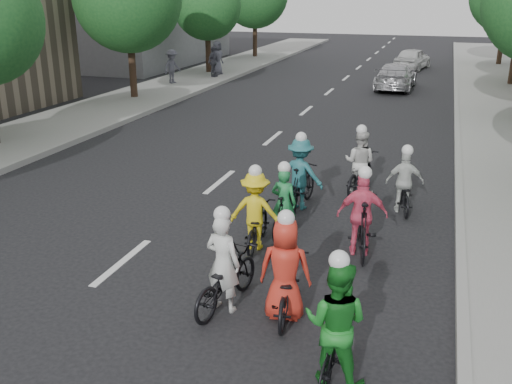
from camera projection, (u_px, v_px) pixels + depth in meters
The scene contains 20 objects.
ground at pixel (122, 262), 10.72m from camera, with size 120.00×120.00×0.00m, color black.
sidewalk_left at pixel (74, 121), 21.99m from camera, with size 4.00×80.00×0.15m, color gray.
curb_left at pixel (119, 124), 21.42m from camera, with size 0.18×80.00×0.18m, color #999993.
curb_right at pixel (458, 150), 17.88m from camera, with size 0.18×80.00×0.18m, color #999993.
bldg_sw at pixel (125, 3), 39.14m from camera, with size 10.00×14.00×8.00m, color slate.
tree_l_4 at pixel (207, 6), 33.29m from camera, with size 4.00×4.00×5.97m.
cyclist_0 at pixel (225, 275), 9.05m from camera, with size 0.94×1.88×1.76m.
cyclist_1 at pixel (336, 332), 7.27m from camera, with size 0.89×1.53×1.88m.
cyclist_2 at pixel (256, 217), 11.16m from camera, with size 1.06×1.68×1.72m.
cyclist_3 at pixel (362, 221), 10.90m from camera, with size 1.01×1.97×1.78m.
cyclist_4 at pixel (286, 280), 8.78m from camera, with size 0.87×1.76×1.80m.
cyclist_5 at pixel (284, 209), 11.77m from camera, with size 0.55×1.52×1.61m.
cyclist_6 at pixel (360, 168), 14.27m from camera, with size 0.92×1.92×1.75m.
cyclist_7 at pixel (301, 179), 13.19m from camera, with size 1.16×1.76×1.83m.
cyclist_8 at pixel (404, 189), 13.04m from camera, with size 0.90×1.64×1.59m.
follow_car_lead at pixel (396, 76), 29.17m from camera, with size 1.85×4.55×1.32m, color #B3B2B7.
follow_car_trail at pixel (413, 59), 36.45m from camera, with size 1.61×3.99×1.36m, color silver.
spectator_0 at pixel (172, 66), 30.02m from camera, with size 1.13×0.65×1.75m, color #535360.
spectator_1 at pixel (213, 62), 32.27m from camera, with size 0.99×0.41×1.69m, color #525260.
spectator_2 at pixel (217, 58), 33.18m from camera, with size 0.93×0.60×1.90m, color #555563.
Camera 1 is at (5.39, -8.40, 4.84)m, focal length 40.00 mm.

